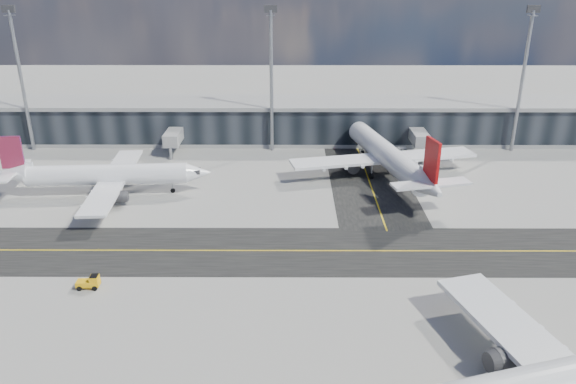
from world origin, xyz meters
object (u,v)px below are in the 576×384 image
object	(u,v)px
service_van	(402,152)
baggage_tug	(90,282)
airliner_af	(104,175)
airliner_redtail	(388,156)

from	to	relation	value
service_van	baggage_tug	bearing A→B (deg)	-135.90
baggage_tug	service_van	size ratio (longest dim) A/B	0.45
airliner_af	baggage_tug	size ratio (longest dim) A/B	12.85
airliner_af	baggage_tug	xyz separation A→B (m)	(6.98, -29.46, -2.62)
airliner_af	airliner_redtail	xyz separation A→B (m)	(48.79, 8.47, 0.55)
baggage_tug	service_van	bearing A→B (deg)	135.15
airliner_redtail	baggage_tug	world-z (taller)	airliner_redtail
airliner_af	airliner_redtail	size ratio (longest dim) A/B	0.87
airliner_af	baggage_tug	world-z (taller)	airliner_af
baggage_tug	service_van	xyz separation A→B (m)	(46.81, 49.54, -0.01)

